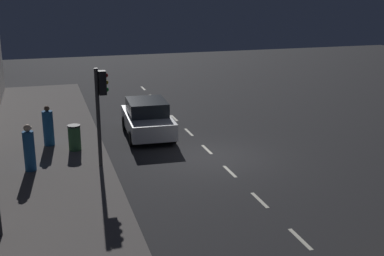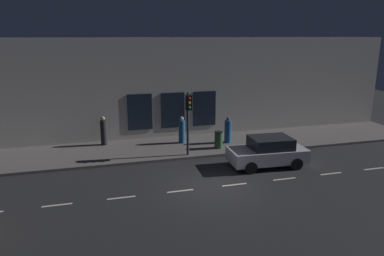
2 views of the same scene
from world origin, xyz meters
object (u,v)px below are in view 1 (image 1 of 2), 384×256
(pedestrian_0, at_px, (29,149))
(pedestrian_2, at_px, (48,127))
(trash_bin, at_px, (74,138))
(parked_car_1, at_px, (148,118))
(traffic_light, at_px, (101,99))

(pedestrian_0, bearing_deg, pedestrian_2, 167.31)
(pedestrian_0, distance_m, trash_bin, 2.51)
(parked_car_1, bearing_deg, traffic_light, 59.83)
(pedestrian_0, xyz_separation_m, pedestrian_2, (-0.71, -2.82, -0.03))
(parked_car_1, xyz_separation_m, pedestrian_2, (4.24, 0.63, 0.11))
(traffic_light, bearing_deg, pedestrian_0, -5.78)
(pedestrian_2, bearing_deg, pedestrian_0, 54.34)
(traffic_light, height_order, pedestrian_0, traffic_light)
(parked_car_1, xyz_separation_m, pedestrian_0, (4.95, 3.45, 0.14))
(traffic_light, xyz_separation_m, parked_car_1, (-2.41, -3.70, -1.82))
(parked_car_1, distance_m, trash_bin, 3.65)
(traffic_light, bearing_deg, parked_car_1, -123.03)
(parked_car_1, relative_size, trash_bin, 4.03)
(parked_car_1, bearing_deg, pedestrian_0, 37.73)
(pedestrian_0, bearing_deg, parked_car_1, 126.35)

